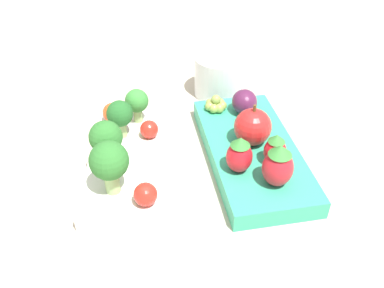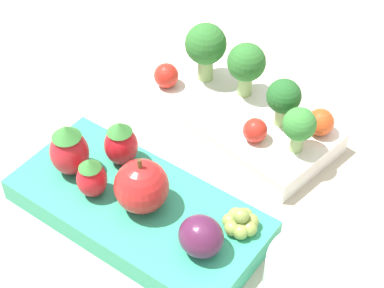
% 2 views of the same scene
% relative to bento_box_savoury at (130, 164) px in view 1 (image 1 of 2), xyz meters
% --- Properties ---
extents(ground_plane, '(4.00, 4.00, 0.00)m').
position_rel_bento_box_savoury_xyz_m(ground_plane, '(0.00, -0.07, -0.01)').
color(ground_plane, '#BCB29E').
extents(bento_box_savoury, '(0.20, 0.11, 0.02)m').
position_rel_bento_box_savoury_xyz_m(bento_box_savoury, '(0.00, 0.00, 0.00)').
color(bento_box_savoury, white).
rests_on(bento_box_savoury, ground_plane).
extents(bento_box_fruit, '(0.23, 0.12, 0.02)m').
position_rel_bento_box_savoury_xyz_m(bento_box_fruit, '(0.01, -0.15, 0.00)').
color(bento_box_fruit, '#33A87F').
rests_on(bento_box_fruit, ground_plane).
extents(broccoli_floret_0, '(0.04, 0.04, 0.06)m').
position_rel_bento_box_savoury_xyz_m(broccoli_floret_0, '(-0.06, 0.02, 0.05)').
color(broccoli_floret_0, '#93B770').
rests_on(broccoli_floret_0, bento_box_savoury).
extents(broccoli_floret_1, '(0.03, 0.03, 0.05)m').
position_rel_bento_box_savoury_xyz_m(broccoli_floret_1, '(0.04, 0.01, 0.04)').
color(broccoli_floret_1, '#93B770').
rests_on(broccoli_floret_1, bento_box_savoury).
extents(broccoli_floret_2, '(0.04, 0.04, 0.06)m').
position_rel_bento_box_savoury_xyz_m(broccoli_floret_2, '(-0.01, 0.02, 0.05)').
color(broccoli_floret_2, '#93B770').
rests_on(broccoli_floret_2, bento_box_savoury).
extents(broccoli_floret_3, '(0.03, 0.03, 0.05)m').
position_rel_bento_box_savoury_xyz_m(broccoli_floret_3, '(0.07, -0.01, 0.04)').
color(broccoli_floret_3, '#93B770').
rests_on(broccoli_floret_3, bento_box_savoury).
extents(cherry_tomato_0, '(0.02, 0.02, 0.02)m').
position_rel_bento_box_savoury_xyz_m(cherry_tomato_0, '(0.04, -0.02, 0.02)').
color(cherry_tomato_0, red).
rests_on(cherry_tomato_0, bento_box_savoury).
extents(cherry_tomato_1, '(0.03, 0.03, 0.03)m').
position_rel_bento_box_savoury_xyz_m(cherry_tomato_1, '(-0.08, -0.02, 0.02)').
color(cherry_tomato_1, red).
rests_on(cherry_tomato_1, bento_box_savoury).
extents(cherry_tomato_2, '(0.03, 0.03, 0.03)m').
position_rel_bento_box_savoury_xyz_m(cherry_tomato_2, '(0.08, 0.02, 0.02)').
color(cherry_tomato_2, '#DB4C1E').
rests_on(cherry_tomato_2, bento_box_savoury).
extents(apple, '(0.05, 0.05, 0.05)m').
position_rel_bento_box_savoury_xyz_m(apple, '(0.01, -0.15, 0.03)').
color(apple, red).
rests_on(apple, bento_box_fruit).
extents(strawberry_0, '(0.03, 0.03, 0.04)m').
position_rel_bento_box_savoury_xyz_m(strawberry_0, '(-0.03, -0.17, 0.03)').
color(strawberry_0, red).
rests_on(strawberry_0, bento_box_fruit).
extents(strawberry_1, '(0.03, 0.03, 0.05)m').
position_rel_bento_box_savoury_xyz_m(strawberry_1, '(-0.04, -0.12, 0.03)').
color(strawberry_1, red).
rests_on(strawberry_1, bento_box_fruit).
extents(strawberry_2, '(0.03, 0.03, 0.05)m').
position_rel_bento_box_savoury_xyz_m(strawberry_2, '(-0.06, -0.16, 0.04)').
color(strawberry_2, red).
rests_on(strawberry_2, bento_box_fruit).
extents(plum, '(0.04, 0.03, 0.03)m').
position_rel_bento_box_savoury_xyz_m(plum, '(0.08, -0.15, 0.03)').
color(plum, '#511E42').
rests_on(plum, bento_box_fruit).
extents(grape_cluster, '(0.03, 0.03, 0.02)m').
position_rel_bento_box_savoury_xyz_m(grape_cluster, '(0.09, -0.12, 0.02)').
color(grape_cluster, '#8EA84C').
rests_on(grape_cluster, bento_box_fruit).
extents(drinking_cup, '(0.07, 0.07, 0.06)m').
position_rel_bento_box_savoury_xyz_m(drinking_cup, '(0.17, -0.13, 0.02)').
color(drinking_cup, silver).
rests_on(drinking_cup, ground_plane).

